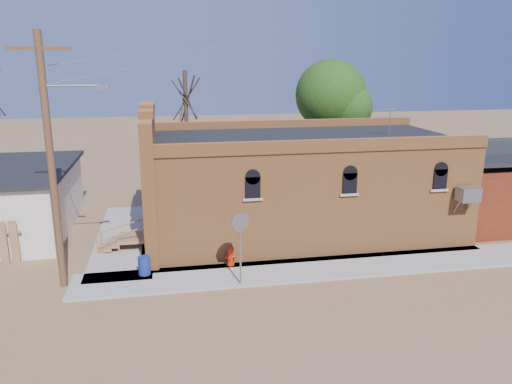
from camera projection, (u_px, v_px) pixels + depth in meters
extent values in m
plane|color=olive|center=(288.00, 282.00, 18.64)|extent=(120.00, 120.00, 0.00)
cube|color=#9E9991|center=(320.00, 268.00, 19.75)|extent=(19.00, 2.20, 0.08)
cube|color=#9E9991|center=(126.00, 237.00, 23.22)|extent=(2.60, 10.00, 0.08)
cube|color=#CA783D|center=(302.00, 186.00, 23.65)|extent=(14.00, 7.00, 4.50)
cube|color=black|center=(303.00, 138.00, 23.06)|extent=(13.80, 6.80, 0.12)
cube|color=#CA783D|center=(151.00, 179.00, 22.25)|extent=(0.50, 7.40, 5.80)
cube|color=navy|center=(142.00, 160.00, 20.78)|extent=(0.08, 1.10, 1.56)
cube|color=gray|center=(468.00, 194.00, 20.87)|extent=(0.85, 0.65, 0.60)
cube|color=#601C10|center=(481.00, 190.00, 25.48)|extent=(5.00, 6.00, 3.20)
cylinder|color=#503620|center=(51.00, 166.00, 17.19)|extent=(0.26, 0.26, 9.00)
cube|color=#503620|center=(39.00, 48.00, 16.20)|extent=(2.00, 0.12, 0.12)
cylinder|color=gray|center=(71.00, 86.00, 16.66)|extent=(1.80, 0.08, 0.08)
cube|color=gray|center=(102.00, 87.00, 16.85)|extent=(0.45, 0.22, 0.14)
cylinder|color=#443027|center=(187.00, 135.00, 29.52)|extent=(0.24, 0.24, 7.50)
cylinder|color=#443027|center=(329.00, 140.00, 31.73)|extent=(0.28, 0.28, 6.30)
sphere|color=#1F4212|center=(331.00, 95.00, 31.02)|extent=(4.40, 4.40, 4.40)
cylinder|color=red|center=(230.00, 264.00, 19.98)|extent=(0.35, 0.35, 0.06)
cylinder|color=red|center=(230.00, 257.00, 19.90)|extent=(0.24, 0.24, 0.56)
sphere|color=red|center=(230.00, 250.00, 19.82)|extent=(0.23, 0.23, 0.23)
cylinder|color=red|center=(231.00, 258.00, 19.76)|extent=(0.11, 0.13, 0.10)
cylinder|color=red|center=(227.00, 257.00, 19.87)|extent=(0.13, 0.11, 0.10)
cylinder|color=red|center=(234.00, 257.00, 19.92)|extent=(0.13, 0.11, 0.10)
cylinder|color=gray|center=(240.00, 252.00, 17.98)|extent=(0.07, 0.07, 2.52)
cylinder|color=gray|center=(240.00, 222.00, 17.66)|extent=(0.71, 0.33, 0.76)
cylinder|color=#A51009|center=(240.00, 221.00, 17.71)|extent=(0.71, 0.33, 0.76)
cylinder|color=navy|center=(144.00, 266.00, 19.02)|extent=(0.49, 0.49, 0.71)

